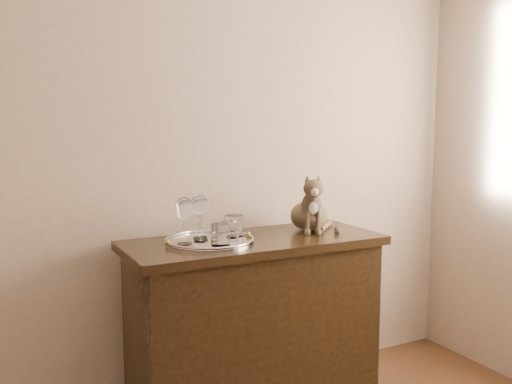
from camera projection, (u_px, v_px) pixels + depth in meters
wall_back at (104, 130)px, 2.57m from camera, size 4.00×0.10×2.70m
sideboard at (254, 327)px, 2.69m from camera, size 1.20×0.50×0.85m
tray at (210, 241)px, 2.56m from camera, size 0.40×0.40×0.01m
wine_glass_b at (200, 216)px, 2.59m from camera, size 0.08×0.08×0.21m
wine_glass_c at (184, 221)px, 2.46m from camera, size 0.08×0.08×0.21m
wine_glass_d at (201, 218)px, 2.54m from camera, size 0.08×0.08×0.20m
tumbler_a at (230, 231)px, 2.54m from camera, size 0.08×0.08×0.09m
tumbler_b at (221, 235)px, 2.45m from camera, size 0.08×0.08×0.09m
tumbler_c at (233, 226)px, 2.64m from camera, size 0.09×0.09×0.10m
cat at (309, 202)px, 2.82m from camera, size 0.36×0.35×0.29m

